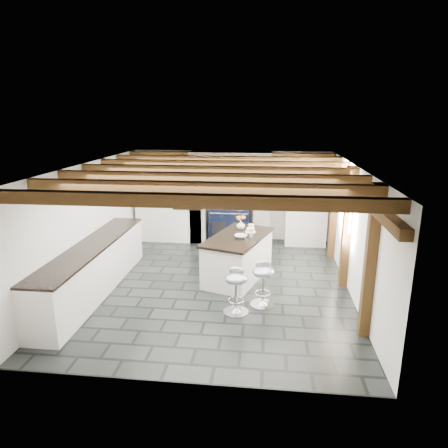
# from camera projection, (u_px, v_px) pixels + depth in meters

# --- Properties ---
(ground) EXTENTS (6.00, 6.00, 0.00)m
(ground) POSITION_uv_depth(u_px,v_px,m) (217.00, 284.00, 7.78)
(ground) COLOR black
(ground) RESTS_ON ground
(room_shell) EXTENTS (6.00, 6.03, 6.00)m
(room_shell) POSITION_uv_depth(u_px,v_px,m) (198.00, 212.00, 8.92)
(room_shell) COLOR white
(room_shell) RESTS_ON ground
(range_cooker) EXTENTS (1.00, 0.63, 0.99)m
(range_cooker) POSITION_uv_depth(u_px,v_px,m) (230.00, 224.00, 10.22)
(range_cooker) COLOR black
(range_cooker) RESTS_ON ground
(kitchen_island) EXTENTS (1.43, 1.97, 1.17)m
(kitchen_island) POSITION_uv_depth(u_px,v_px,m) (238.00, 256.00, 7.96)
(kitchen_island) COLOR white
(kitchen_island) RESTS_ON ground
(bar_stool_near) EXTENTS (0.45, 0.45, 0.80)m
(bar_stool_near) POSITION_uv_depth(u_px,v_px,m) (263.00, 279.00, 6.77)
(bar_stool_near) COLOR silver
(bar_stool_near) RESTS_ON ground
(bar_stool_far) EXTENTS (0.46, 0.46, 0.78)m
(bar_stool_far) POSITION_uv_depth(u_px,v_px,m) (236.00, 286.00, 6.52)
(bar_stool_far) COLOR silver
(bar_stool_far) RESTS_ON ground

